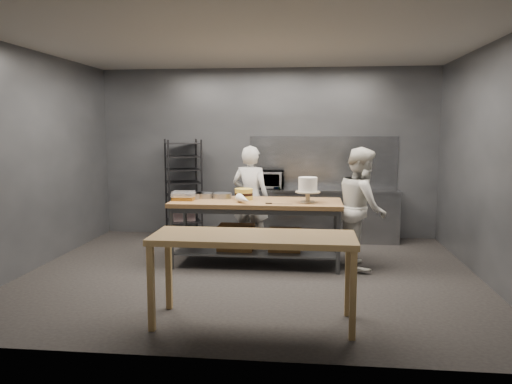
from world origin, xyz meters
The scene contains 16 objects.
ground centered at (0.00, 0.00, 0.00)m, with size 6.00×6.00×0.00m, color black.
back_wall centered at (0.00, 2.50, 1.50)m, with size 6.00×0.04×3.00m, color #4C4F54.
work_table centered at (0.03, 0.51, 0.57)m, with size 2.40×0.90×0.92m.
near_counter centered at (0.24, -1.68, 0.81)m, with size 2.00×0.70×0.90m.
back_counter centered at (1.00, 2.18, 0.45)m, with size 2.60×0.60×0.90m.
splashback_panel centered at (1.00, 2.48, 1.35)m, with size 2.60×0.02×0.90m, color slate.
speed_rack centered at (-1.44, 2.10, 0.86)m, with size 0.80×0.82×1.75m.
chef_behind centered at (-0.16, 1.34, 0.84)m, with size 0.61×0.40×1.67m, color silver.
chef_right centered at (1.50, 0.52, 0.84)m, with size 0.82×0.64×1.69m, color silver.
microwave centered at (0.04, 2.18, 1.05)m, with size 0.54×0.37×0.30m, color black.
frosted_cake_stand centered at (0.75, 0.40, 1.15)m, with size 0.34×0.34×0.35m.
layer_cake centered at (-0.16, 0.60, 1.00)m, with size 0.26×0.26×0.16m.
cake_pans centered at (-0.73, 0.70, 0.96)m, with size 0.70×0.35×0.07m.
piping_bag centered at (-0.11, 0.20, 0.98)m, with size 0.12×0.12×0.38m, color white.
offset_spatula centered at (0.32, 0.23, 0.93)m, with size 0.37×0.02×0.02m.
pastry_clamshells centered at (-1.03, 0.51, 0.98)m, with size 0.35×0.36×0.11m.
Camera 1 is at (0.78, -6.44, 1.94)m, focal length 35.00 mm.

